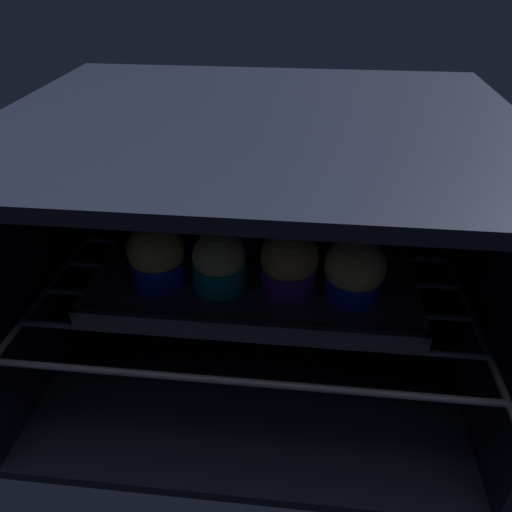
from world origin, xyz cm
name	(u,v)px	position (x,y,z in cm)	size (l,w,h in cm)	color
oven_cavity	(260,237)	(0.00, 26.25, 17.00)	(59.00, 47.00, 37.00)	black
oven_rack	(257,275)	(0.00, 22.00, 13.60)	(54.80, 42.00, 0.80)	#444756
baking_tray	(256,272)	(0.00, 20.98, 14.69)	(40.61, 24.34, 2.20)	#4C4C51
muffin_row0_col0	(157,256)	(-11.95, 17.02, 19.09)	(7.07, 7.07, 8.39)	#1928B7
muffin_row0_col1	(219,262)	(-4.16, 17.05, 18.77)	(6.72, 6.72, 7.76)	#0C8C84
muffin_row0_col2	(289,263)	(4.46, 17.20, 19.13)	(7.09, 7.09, 8.44)	#7A238C
muffin_row0_col3	(354,271)	(12.23, 16.66, 18.95)	(7.35, 7.35, 8.22)	#1928B7
muffin_row1_col0	(170,228)	(-12.43, 24.88, 18.53)	(6.78, 6.78, 7.51)	#1928B7
muffin_row1_col1	(232,230)	(-3.69, 24.95, 18.79)	(7.01, 7.01, 8.02)	#1928B7
muffin_row1_col2	(287,231)	(3.84, 24.73, 19.22)	(7.37, 7.37, 8.53)	#1928B7
muffin_row1_col3	(349,235)	(12.11, 25.09, 18.87)	(7.11, 7.11, 8.07)	#1928B7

